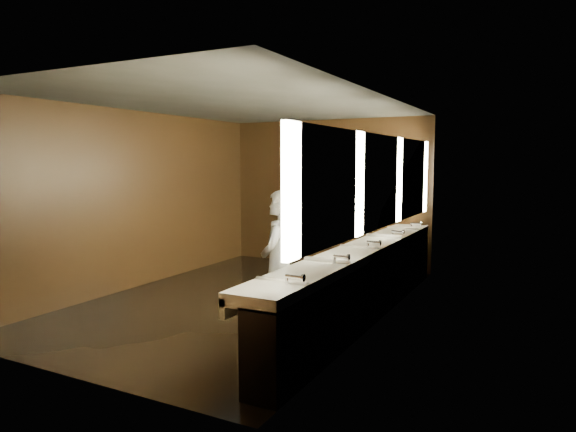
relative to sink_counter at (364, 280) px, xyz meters
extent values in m
plane|color=black|center=(-1.79, 0.00, -0.50)|extent=(6.00, 6.00, 0.00)
cube|color=#2D2D2B|center=(-1.79, 0.00, 2.30)|extent=(4.00, 6.00, 0.02)
cube|color=black|center=(-1.79, 3.00, 0.90)|extent=(4.00, 0.02, 2.80)
cube|color=black|center=(-1.79, -3.00, 0.90)|extent=(4.00, 0.02, 2.80)
cube|color=black|center=(-3.79, 0.00, 0.90)|extent=(0.02, 6.00, 2.80)
cube|color=black|center=(0.21, 0.00, 0.90)|extent=(0.02, 6.00, 2.80)
cube|color=black|center=(0.03, 0.00, -0.09)|extent=(0.36, 5.40, 0.81)
cube|color=silver|center=(-0.07, 0.00, 0.35)|extent=(0.55, 5.40, 0.12)
cube|color=silver|center=(-0.31, 0.00, 0.27)|extent=(0.06, 5.40, 0.18)
cylinder|color=silver|center=(0.12, -2.20, 0.49)|extent=(0.18, 0.04, 0.04)
cylinder|color=silver|center=(0.12, -1.10, 0.49)|extent=(0.18, 0.04, 0.04)
cylinder|color=silver|center=(0.12, 0.00, 0.49)|extent=(0.18, 0.04, 0.04)
cylinder|color=silver|center=(0.12, 1.10, 0.49)|extent=(0.18, 0.04, 0.04)
cylinder|color=silver|center=(0.12, 2.20, 0.49)|extent=(0.18, 0.04, 0.04)
cube|color=#FFF8C9|center=(0.18, -2.40, 1.25)|extent=(0.06, 0.22, 1.15)
cube|color=white|center=(0.19, -1.60, 1.25)|extent=(0.03, 1.32, 1.15)
cube|color=#FFF8C9|center=(0.18, -0.80, 1.25)|extent=(0.06, 0.23, 1.15)
cube|color=white|center=(0.19, 0.00, 1.25)|extent=(0.03, 1.32, 1.15)
cube|color=#FFF8C9|center=(0.18, 0.80, 1.25)|extent=(0.06, 0.23, 1.15)
cube|color=white|center=(0.19, 1.60, 1.25)|extent=(0.03, 1.32, 1.15)
cube|color=#FFF8C9|center=(0.18, 2.40, 1.25)|extent=(0.06, 0.22, 1.15)
imported|color=#8298C2|center=(-0.64, -1.11, 0.34)|extent=(0.50, 0.67, 1.68)
cylinder|color=black|center=(-0.22, -0.35, -0.20)|extent=(0.42, 0.42, 0.58)
camera|label=1|loc=(2.10, -6.13, 1.49)|focal=32.00mm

